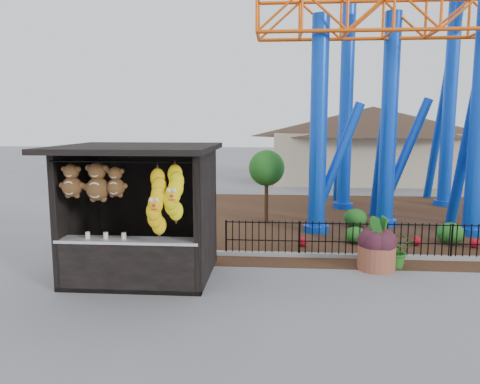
# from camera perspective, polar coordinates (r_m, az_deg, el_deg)

# --- Properties ---
(ground) EXTENTS (120.00, 120.00, 0.00)m
(ground) POSITION_cam_1_polar(r_m,az_deg,el_deg) (10.09, 3.38, -12.63)
(ground) COLOR slate
(ground) RESTS_ON ground
(mulch_bed) EXTENTS (18.00, 12.00, 0.02)m
(mulch_bed) POSITION_cam_1_polar(r_m,az_deg,el_deg) (18.20, 16.61, -3.37)
(mulch_bed) COLOR #331E11
(mulch_bed) RESTS_ON ground
(curb) EXTENTS (18.00, 0.18, 0.12)m
(curb) POSITION_cam_1_polar(r_m,az_deg,el_deg) (13.48, 21.06, -7.47)
(curb) COLOR gray
(curb) RESTS_ON ground
(prize_booth) EXTENTS (3.50, 3.40, 3.12)m
(prize_booth) POSITION_cam_1_polar(r_m,az_deg,el_deg) (11.00, -12.23, -2.74)
(prize_booth) COLOR black
(prize_booth) RESTS_ON ground
(picket_fence) EXTENTS (12.20, 0.06, 1.00)m
(picket_fence) POSITION_cam_1_polar(r_m,az_deg,el_deg) (13.66, 24.80, -5.58)
(picket_fence) COLOR black
(picket_fence) RESTS_ON ground
(roller_coaster) EXTENTS (11.00, 6.37, 10.82)m
(roller_coaster) POSITION_cam_1_polar(r_m,az_deg,el_deg) (18.54, 20.86, 16.66)
(roller_coaster) COLOR blue
(roller_coaster) RESTS_ON ground
(terracotta_planter) EXTENTS (1.11, 1.11, 0.61)m
(terracotta_planter) POSITION_cam_1_polar(r_m,az_deg,el_deg) (12.23, 16.28, -7.67)
(terracotta_planter) COLOR brown
(terracotta_planter) RESTS_ON ground
(planter_foliage) EXTENTS (0.70, 0.70, 0.64)m
(planter_foliage) POSITION_cam_1_polar(r_m,az_deg,el_deg) (12.08, 16.40, -4.83)
(planter_foliage) COLOR #34151F
(planter_foliage) RESTS_ON terracotta_planter
(potted_plant) EXTENTS (0.93, 0.84, 0.91)m
(potted_plant) POSITION_cam_1_polar(r_m,az_deg,el_deg) (12.49, 18.55, -6.71)
(potted_plant) COLOR #265C1B
(potted_plant) RESTS_ON ground
(landscaping) EXTENTS (8.25, 3.40, 0.64)m
(landscaping) POSITION_cam_1_polar(r_m,az_deg,el_deg) (16.03, 21.18, -4.12)
(landscaping) COLOR #1D5719
(landscaping) RESTS_ON mulch_bed
(pavilion) EXTENTS (15.00, 15.00, 4.80)m
(pavilion) POSITION_cam_1_polar(r_m,az_deg,el_deg) (30.00, 15.84, 7.07)
(pavilion) COLOR #BFAD8C
(pavilion) RESTS_ON ground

